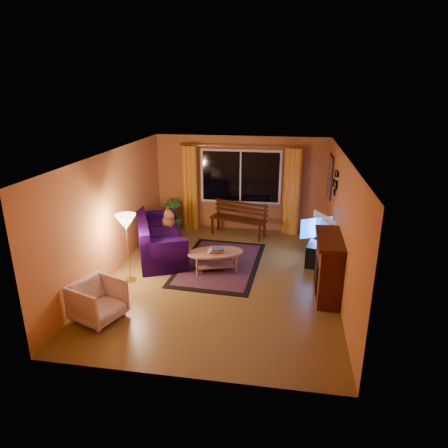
% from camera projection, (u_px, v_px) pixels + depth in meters
% --- Properties ---
extents(floor, '(4.50, 6.00, 0.02)m').
position_uv_depth(floor, '(222.00, 278.00, 8.15)').
color(floor, brown).
rests_on(floor, ground).
extents(ceiling, '(4.50, 6.00, 0.02)m').
position_uv_depth(ceiling, '(221.00, 154.00, 7.32)').
color(ceiling, white).
rests_on(ceiling, ground).
extents(wall_back, '(4.50, 0.02, 2.50)m').
position_uv_depth(wall_back, '(241.00, 184.00, 10.54)').
color(wall_back, '#C67538').
rests_on(wall_back, ground).
extents(wall_left, '(0.02, 6.00, 2.50)m').
position_uv_depth(wall_left, '(112.00, 214.00, 8.08)').
color(wall_left, '#C67538').
rests_on(wall_left, ground).
extents(wall_right, '(0.02, 6.00, 2.50)m').
position_uv_depth(wall_right, '(342.00, 226.00, 7.39)').
color(wall_right, '#C67538').
rests_on(wall_right, ground).
extents(window, '(2.00, 0.02, 1.30)m').
position_uv_depth(window, '(240.00, 177.00, 10.41)').
color(window, black).
rests_on(window, wall_back).
extents(curtain_rod, '(3.20, 0.03, 0.03)m').
position_uv_depth(curtain_rod, '(241.00, 146.00, 10.11)').
color(curtain_rod, '#BF8C3F').
rests_on(curtain_rod, wall_back).
extents(curtain_left, '(0.36, 0.36, 2.24)m').
position_uv_depth(curtain_left, '(190.00, 188.00, 10.67)').
color(curtain_left, orange).
rests_on(curtain_left, ground).
extents(curtain_right, '(0.36, 0.36, 2.24)m').
position_uv_depth(curtain_right, '(292.00, 192.00, 10.25)').
color(curtain_right, orange).
rests_on(curtain_right, ground).
extents(bench, '(1.54, 0.85, 0.44)m').
position_uv_depth(bench, '(238.00, 227.00, 10.35)').
color(bench, black).
rests_on(bench, ground).
extents(potted_plant, '(0.52, 0.52, 0.84)m').
position_uv_depth(potted_plant, '(172.00, 215.00, 10.68)').
color(potted_plant, '#235B1E').
rests_on(potted_plant, ground).
extents(sofa, '(1.77, 2.45, 0.91)m').
position_uv_depth(sofa, '(160.00, 236.00, 9.11)').
color(sofa, '#1D0343').
rests_on(sofa, ground).
extents(dog, '(0.43, 0.53, 0.52)m').
position_uv_depth(dog, '(168.00, 219.00, 9.49)').
color(dog, '#9F5932').
rests_on(dog, sofa).
extents(armchair, '(0.89, 0.92, 0.75)m').
position_uv_depth(armchair, '(98.00, 299.00, 6.57)').
color(armchair, beige).
rests_on(armchair, ground).
extents(floor_lamp, '(0.29, 0.29, 1.38)m').
position_uv_depth(floor_lamp, '(128.00, 249.00, 7.79)').
color(floor_lamp, '#BF8C3F').
rests_on(floor_lamp, ground).
extents(rug, '(1.83, 2.76, 0.02)m').
position_uv_depth(rug, '(220.00, 264.00, 8.75)').
color(rug, maroon).
rests_on(rug, ground).
extents(coffee_table, '(1.49, 1.49, 0.43)m').
position_uv_depth(coffee_table, '(215.00, 261.00, 8.39)').
color(coffee_table, '#AF765B').
rests_on(coffee_table, ground).
extents(tv_console, '(0.65, 1.22, 0.48)m').
position_uv_depth(tv_console, '(319.00, 250.00, 8.89)').
color(tv_console, black).
rests_on(tv_console, ground).
extents(television, '(0.54, 0.91, 0.55)m').
position_uv_depth(television, '(321.00, 228.00, 8.73)').
color(television, black).
rests_on(television, tv_console).
extents(fireplace, '(0.40, 1.20, 1.10)m').
position_uv_depth(fireplace, '(328.00, 268.00, 7.28)').
color(fireplace, maroon).
rests_on(fireplace, ground).
extents(mirror_cluster, '(0.06, 0.60, 0.56)m').
position_uv_depth(mirror_cluster, '(335.00, 181.00, 8.43)').
color(mirror_cluster, black).
rests_on(mirror_cluster, wall_right).
extents(painting, '(0.04, 0.76, 0.96)m').
position_uv_depth(painting, '(330.00, 176.00, 9.55)').
color(painting, '#C6540F').
rests_on(painting, wall_right).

